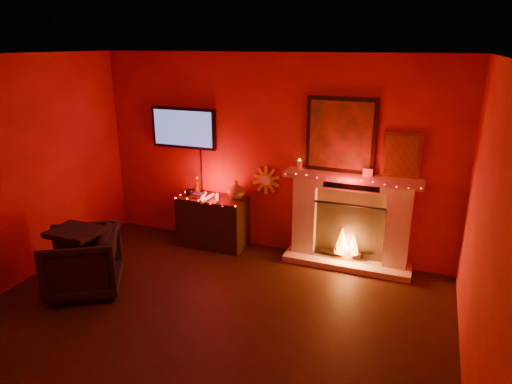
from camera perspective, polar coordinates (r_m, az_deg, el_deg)
room at (r=4.05m, az=-10.20°, el=-3.25°), size 5.00×5.00×5.00m
fireplace at (r=6.02m, az=11.66°, el=-2.47°), size 1.72×0.40×2.18m
tv at (r=6.65m, az=-9.03°, el=7.89°), size 1.00×0.07×1.24m
sunburst_clock at (r=6.30m, az=1.27°, el=1.49°), size 0.40×0.03×0.40m
console_table at (r=6.58m, az=-5.30°, el=-3.41°), size 0.96×0.57×0.99m
armchair at (r=5.75m, az=-20.88°, el=-8.19°), size 1.12×1.11×0.74m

